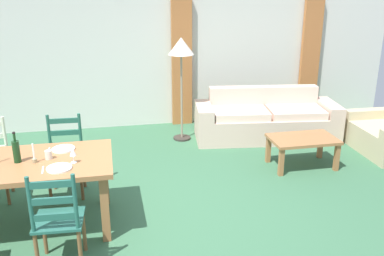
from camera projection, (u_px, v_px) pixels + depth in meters
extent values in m
cube|color=#356143|center=(153.00, 219.00, 4.63)|extent=(9.60, 9.60, 0.02)
cube|color=silver|center=(128.00, 49.00, 7.24)|extent=(9.60, 0.16, 2.70)
cube|color=#AE6836|center=(182.00, 63.00, 7.36)|extent=(0.35, 0.08, 2.20)
cube|color=#AE6836|center=(310.00, 58.00, 7.82)|extent=(0.35, 0.08, 2.20)
cube|color=#9E653C|center=(15.00, 165.00, 4.20)|extent=(1.90, 0.96, 0.05)
cube|color=#9E653C|center=(105.00, 209.00, 4.13)|extent=(0.08, 0.08, 0.70)
cube|color=#9E653C|center=(104.00, 175.00, 4.83)|extent=(0.08, 0.08, 0.70)
cube|color=#245A4D|center=(59.00, 220.00, 3.75)|extent=(0.44, 0.42, 0.03)
cylinder|color=brown|center=(44.00, 233.00, 3.96)|extent=(0.04, 0.04, 0.43)
cylinder|color=brown|center=(84.00, 230.00, 4.01)|extent=(0.04, 0.04, 0.43)
cylinder|color=brown|center=(37.00, 255.00, 3.64)|extent=(0.04, 0.04, 0.43)
cylinder|color=brown|center=(80.00, 252.00, 3.69)|extent=(0.04, 0.04, 0.43)
cylinder|color=#245A4D|center=(30.00, 205.00, 3.48)|extent=(0.04, 0.04, 0.50)
cylinder|color=#245A4D|center=(75.00, 201.00, 3.53)|extent=(0.04, 0.04, 0.50)
cube|color=#245A4D|center=(55.00, 217.00, 3.55)|extent=(0.38, 0.05, 0.06)
cube|color=#245A4D|center=(53.00, 201.00, 3.50)|extent=(0.38, 0.05, 0.06)
cube|color=#245A4D|center=(51.00, 184.00, 3.45)|extent=(0.38, 0.05, 0.06)
cylinder|color=brown|center=(7.00, 187.00, 4.84)|extent=(0.04, 0.04, 0.43)
cylinder|color=brown|center=(11.00, 175.00, 5.15)|extent=(0.04, 0.04, 0.43)
cylinder|color=beige|center=(5.00, 137.00, 4.99)|extent=(0.04, 0.04, 0.50)
cube|color=#215A46|center=(65.00, 160.00, 5.01)|extent=(0.44, 0.42, 0.03)
cylinder|color=brown|center=(82.00, 183.00, 4.95)|extent=(0.04, 0.04, 0.43)
cylinder|color=brown|center=(50.00, 185.00, 4.90)|extent=(0.04, 0.04, 0.43)
cylinder|color=brown|center=(84.00, 171.00, 5.27)|extent=(0.04, 0.04, 0.43)
cylinder|color=brown|center=(54.00, 173.00, 5.21)|extent=(0.04, 0.04, 0.43)
cylinder|color=#215A46|center=(80.00, 133.00, 5.11)|extent=(0.04, 0.04, 0.50)
cylinder|color=#215A46|center=(49.00, 135.00, 5.05)|extent=(0.04, 0.04, 0.50)
cube|color=#215A46|center=(66.00, 144.00, 5.12)|extent=(0.38, 0.04, 0.06)
cube|color=#215A46|center=(65.00, 133.00, 5.07)|extent=(0.38, 0.04, 0.06)
cube|color=#215A46|center=(64.00, 121.00, 5.02)|extent=(0.38, 0.04, 0.06)
cylinder|color=white|center=(59.00, 168.00, 4.04)|extent=(0.24, 0.24, 0.02)
cube|color=silver|center=(43.00, 170.00, 4.01)|extent=(0.03, 0.17, 0.01)
cylinder|color=white|center=(63.00, 149.00, 4.50)|extent=(0.24, 0.24, 0.02)
cube|color=silver|center=(49.00, 151.00, 4.48)|extent=(0.02, 0.17, 0.01)
cylinder|color=#143819|center=(16.00, 152.00, 4.16)|extent=(0.07, 0.07, 0.22)
cylinder|color=#143819|center=(14.00, 137.00, 4.11)|extent=(0.02, 0.02, 0.08)
cylinder|color=black|center=(14.00, 133.00, 4.10)|extent=(0.03, 0.03, 0.02)
cylinder|color=white|center=(74.00, 162.00, 4.18)|extent=(0.06, 0.06, 0.01)
cylinder|color=white|center=(73.00, 159.00, 4.17)|extent=(0.01, 0.01, 0.07)
cone|color=white|center=(73.00, 152.00, 4.14)|extent=(0.06, 0.06, 0.08)
cylinder|color=beige|center=(49.00, 155.00, 4.26)|extent=(0.07, 0.07, 0.09)
cylinder|color=#998C66|center=(35.00, 161.00, 4.18)|extent=(0.05, 0.05, 0.04)
cylinder|color=white|center=(33.00, 151.00, 4.15)|extent=(0.02, 0.02, 0.16)
cube|color=beige|center=(266.00, 127.00, 6.92)|extent=(1.89, 1.02, 0.40)
cube|color=beige|center=(262.00, 110.00, 7.14)|extent=(1.81, 0.42, 0.80)
cube|color=beige|center=(327.00, 120.00, 6.97)|extent=(0.34, 0.82, 0.58)
cube|color=beige|center=(204.00, 123.00, 6.82)|extent=(0.34, 0.82, 0.58)
cube|color=beige|center=(295.00, 112.00, 6.82)|extent=(0.93, 0.74, 0.12)
cube|color=beige|center=(240.00, 113.00, 6.76)|extent=(0.93, 0.74, 0.12)
cube|color=#9E653C|center=(303.00, 139.00, 5.81)|extent=(0.90, 0.56, 0.04)
cube|color=#9E653C|center=(281.00, 162.00, 5.59)|extent=(0.06, 0.06, 0.38)
cube|color=#9E653C|center=(337.00, 157.00, 5.74)|extent=(0.06, 0.06, 0.38)
cube|color=#9E653C|center=(268.00, 149.00, 6.01)|extent=(0.06, 0.06, 0.38)
cube|color=#9E653C|center=(320.00, 145.00, 6.16)|extent=(0.06, 0.06, 0.38)
cube|color=tan|center=(367.00, 125.00, 6.82)|extent=(0.80, 0.20, 0.52)
cylinder|color=#332D28|center=(182.00, 138.00, 6.96)|extent=(0.28, 0.28, 0.03)
cylinder|color=gray|center=(182.00, 97.00, 6.73)|extent=(0.03, 0.03, 1.35)
cone|color=beige|center=(181.00, 46.00, 6.47)|extent=(0.40, 0.40, 0.26)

